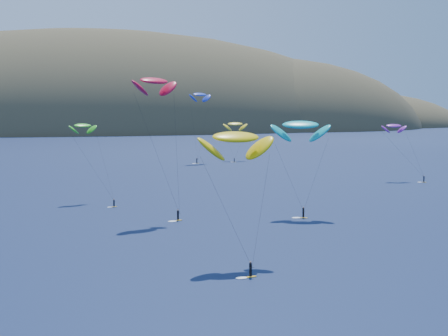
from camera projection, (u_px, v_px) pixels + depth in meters
island at (124, 140)px, 598.20m from camera, size 730.00×300.00×210.00m
kitesurfer_2 at (236, 137)px, 85.19m from camera, size 10.87×12.77×19.92m
kitesurfer_3 at (83, 126)px, 139.86m from camera, size 9.35×14.45×18.65m
kitesurfer_4 at (200, 95)px, 237.18m from camera, size 10.30×10.22×28.41m
kitesurfer_5 at (300, 125)px, 121.14m from camera, size 11.95×9.07×20.68m
kitesurfer_6 at (394, 126)px, 179.86m from camera, size 9.20×11.16×17.59m
kitesurfer_9 at (154, 81)px, 116.93m from camera, size 10.22×9.23×28.59m
kitesurfer_11 at (235, 124)px, 245.85m from camera, size 9.60×11.48×16.91m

